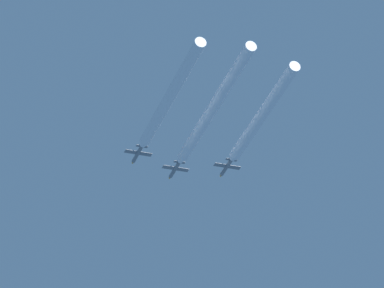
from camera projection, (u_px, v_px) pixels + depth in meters
jet_lead at (175, 169)px, 460.59m from camera, size 8.43×12.27×2.95m
jet_left_wingman at (138, 154)px, 447.72m from camera, size 8.43×12.27×2.95m
jet_right_wingman at (226, 167)px, 455.40m from camera, size 8.43×12.27×2.95m
smoke_trail_lead at (213, 107)px, 429.11m from camera, size 3.32×65.73×3.32m
smoke_trail_left_wingman at (170, 96)px, 419.82m from camera, size 3.32×56.98×3.32m
smoke_trail_right_wingman at (262, 115)px, 428.97m from camera, size 3.32×53.38×3.32m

